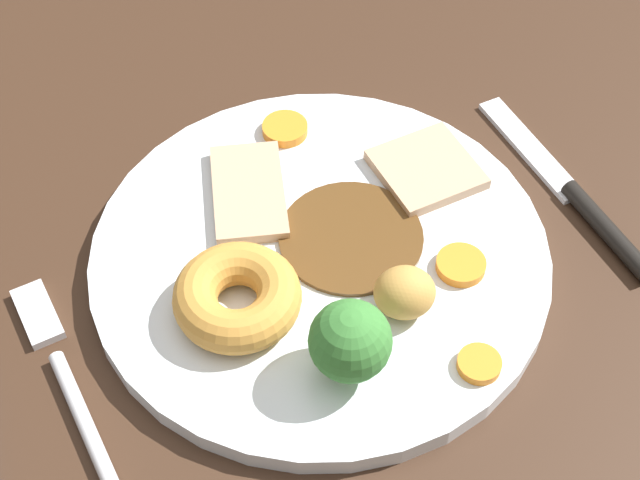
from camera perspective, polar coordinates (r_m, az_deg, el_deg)
dining_table at (r=62.80cm, az=1.02°, el=-0.69°), size 120.00×84.00×3.60cm
dinner_plate at (r=59.33cm, az=0.00°, el=-1.03°), size 28.66×28.66×1.40cm
gravy_pool at (r=59.23cm, az=1.75°, el=0.14°), size 9.12×9.12×0.30cm
meat_slice_main at (r=61.52cm, az=-4.32°, el=2.89°), size 7.29×9.22×0.80cm
meat_slice_under at (r=63.13cm, az=6.42°, el=4.26°), size 6.38×6.39×0.80cm
yorkshire_pudding at (r=55.21cm, az=-5.01°, el=-3.44°), size 7.57×7.57×2.65cm
roast_potato_left at (r=55.20cm, az=5.34°, el=-3.07°), size 4.63×4.42×3.12cm
carrot_coin_front at (r=54.45cm, az=9.56°, el=-7.37°), size 2.52×2.52×0.60cm
carrot_coin_back at (r=58.28cm, az=8.48°, el=-1.50°), size 3.05×3.05×0.66cm
carrot_coin_side at (r=65.51cm, az=-2.12°, el=6.70°), size 3.13×3.13×0.69cm
broccoli_floret at (r=51.48cm, az=1.83°, el=-6.13°), size 4.63×4.63×5.24cm
fork at (r=56.83cm, az=-15.17°, el=-7.81°), size 2.04×15.26×0.90cm
knife at (r=65.11cm, az=15.18°, el=2.48°), size 2.28×18.55×1.20cm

